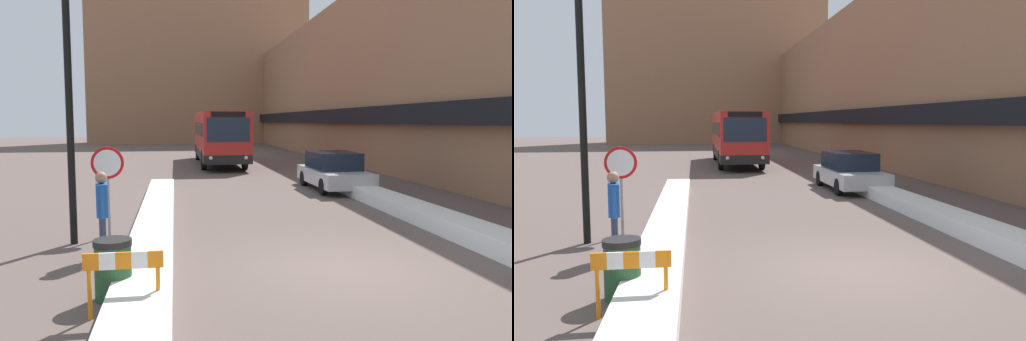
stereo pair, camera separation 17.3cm
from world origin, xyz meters
TOP-DOWN VIEW (x-y plane):
  - ground_plane at (0.00, 0.00)m, footprint 160.00×160.00m
  - building_row_right at (9.98, 24.00)m, footprint 5.50×60.00m
  - building_backdrop_far at (0.00, 54.52)m, footprint 26.00×8.00m
  - snow_bank_left at (-3.60, 3.36)m, footprint 0.90×17.21m
  - snow_bank_right at (3.60, 3.54)m, footprint 0.90×16.84m
  - city_bus at (-0.33, 22.93)m, footprint 2.60×11.82m
  - parked_car_front at (3.20, 10.43)m, footprint 1.93×4.58m
  - stop_sign at (-4.66, 3.38)m, footprint 0.76×0.08m
  - street_lamp at (-5.08, 2.81)m, footprint 1.46×0.36m
  - pedestrian at (-4.53, 1.44)m, footprint 0.29×0.57m
  - trash_bin at (-4.05, -0.96)m, footprint 0.59×0.59m
  - construction_barricade at (-3.82, -1.72)m, footprint 1.10×0.06m

SIDE VIEW (x-z plane):
  - ground_plane at x=0.00m, z-range 0.00..0.00m
  - snow_bank_left at x=-3.60m, z-range 0.00..0.37m
  - snow_bank_right at x=3.60m, z-range 0.00..0.44m
  - trash_bin at x=-4.05m, z-range 0.00..0.95m
  - construction_barricade at x=-3.82m, z-range 0.20..1.14m
  - parked_car_front at x=3.20m, z-range 0.00..1.51m
  - pedestrian at x=-4.53m, z-range 0.18..1.94m
  - stop_sign at x=-4.66m, z-range 0.48..2.63m
  - city_bus at x=-0.33m, z-range 0.15..3.42m
  - street_lamp at x=-5.08m, z-range 0.78..7.48m
  - building_row_right at x=9.98m, z-range -0.02..10.59m
  - building_backdrop_far at x=0.00m, z-range 0.00..19.93m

